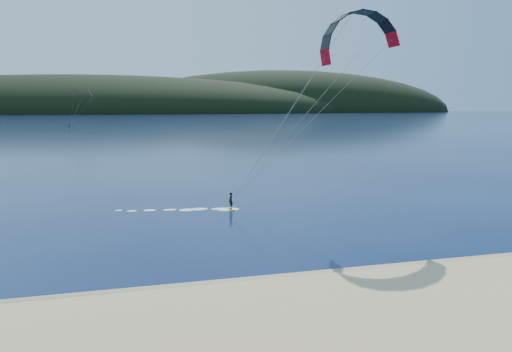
{
  "coord_description": "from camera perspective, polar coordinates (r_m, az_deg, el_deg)",
  "views": [
    {
      "loc": [
        -4.48,
        -18.46,
        9.27
      ],
      "look_at": [
        3.0,
        10.0,
        5.0
      ],
      "focal_mm": 33.47,
      "sensor_mm": 36.0,
      "label": 1
    }
  ],
  "objects": [
    {
      "name": "ground",
      "position": [
        21.14,
        -1.03,
        -17.76
      ],
      "size": [
        1800.0,
        1800.0,
        0.0
      ],
      "primitive_type": "plane",
      "color": "#071536",
      "rests_on": "ground"
    },
    {
      "name": "wet_sand",
      "position": [
        25.14,
        -3.52,
        -13.27
      ],
      "size": [
        220.0,
        2.5,
        0.1
      ],
      "color": "#87704E",
      "rests_on": "ground"
    },
    {
      "name": "headland",
      "position": [
        763.82,
        -14.45,
        7.31
      ],
      "size": [
        1200.0,
        310.0,
        140.0
      ],
      "color": "black",
      "rests_on": "ground"
    },
    {
      "name": "kitesurfer_near",
      "position": [
        42.13,
        11.3,
        13.52
      ],
      "size": [
        24.61,
        7.12,
        17.38
      ],
      "color": "#BFCB17",
      "rests_on": "ground"
    },
    {
      "name": "kitesurfer_far",
      "position": [
        210.95,
        -20.09,
        8.8
      ],
      "size": [
        10.75,
        7.61,
        16.35
      ],
      "color": "#BFCB17",
      "rests_on": "ground"
    }
  ]
}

